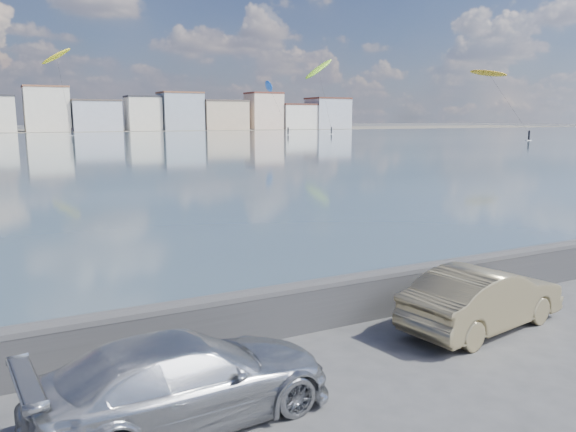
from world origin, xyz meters
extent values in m
plane|color=#333335|center=(0.00, 0.00, 0.00)|extent=(700.00, 700.00, 0.00)
cube|color=#304754|center=(0.00, 91.50, 0.01)|extent=(500.00, 177.00, 0.00)
cube|color=#4C473D|center=(0.00, 200.00, 0.01)|extent=(500.00, 60.00, 0.00)
cube|color=#28282B|center=(0.00, 2.70, 0.45)|extent=(400.00, 0.35, 0.90)
cylinder|color=#28282B|center=(0.00, 2.70, 0.90)|extent=(400.00, 0.36, 0.36)
cube|color=silver|center=(11.00, 186.00, 6.75)|extent=(13.00, 10.00, 13.50)
cube|color=brown|center=(11.00, 186.00, 13.80)|extent=(13.26, 10.20, 0.60)
cube|color=#B2B7C6|center=(25.50, 186.00, 4.75)|extent=(15.00, 12.00, 9.50)
cube|color=#4C423D|center=(25.50, 186.00, 9.80)|extent=(15.30, 12.24, 0.60)
cube|color=beige|center=(41.00, 186.00, 5.50)|extent=(11.00, 9.00, 11.00)
cube|color=#2D2D33|center=(41.00, 186.00, 11.30)|extent=(11.22, 9.18, 0.60)
cube|color=#9EA8B7|center=(54.00, 186.00, 6.25)|extent=(14.00, 11.00, 12.50)
cube|color=brown|center=(54.00, 186.00, 12.80)|extent=(14.28, 11.22, 0.60)
cube|color=#CCB293|center=(69.50, 186.00, 5.00)|extent=(16.00, 12.00, 10.00)
cube|color=#4C423D|center=(69.50, 186.00, 10.30)|extent=(16.32, 12.24, 0.60)
cube|color=beige|center=(86.00, 186.00, 6.50)|extent=(12.00, 10.00, 13.00)
cube|color=brown|center=(86.00, 186.00, 13.30)|extent=(12.24, 10.20, 0.60)
cube|color=white|center=(99.50, 186.00, 4.50)|extent=(14.00, 11.00, 9.00)
cube|color=#562D23|center=(99.50, 186.00, 9.30)|extent=(14.28, 11.22, 0.60)
cube|color=#B2B7C6|center=(114.00, 186.00, 5.75)|extent=(15.00, 12.00, 11.50)
cube|color=#562D23|center=(114.00, 186.00, 11.80)|extent=(15.30, 12.24, 0.60)
imported|color=#A7A9AE|center=(-2.54, 0.44, 0.65)|extent=(4.61, 2.20, 1.30)
imported|color=tan|center=(4.10, 1.12, 0.66)|extent=(4.18, 2.04, 1.32)
ellipsoid|color=blue|center=(62.83, 133.49, 12.74)|extent=(5.55, 7.66, 3.90)
cube|color=white|center=(61.97, 120.53, 0.05)|extent=(1.40, 0.42, 0.08)
cylinder|color=black|center=(61.97, 120.53, 0.95)|extent=(0.36, 0.36, 1.70)
sphere|color=black|center=(61.97, 120.53, 1.85)|extent=(0.28, 0.28, 0.28)
cylinder|color=black|center=(62.40, 127.01, 7.02)|extent=(0.89, 12.98, 11.46)
ellipsoid|color=#8CD826|center=(79.05, 134.53, 17.95)|extent=(9.87, 3.90, 6.85)
cube|color=white|center=(75.48, 121.47, 0.05)|extent=(1.40, 0.42, 0.08)
cylinder|color=black|center=(75.48, 121.47, 0.95)|extent=(0.36, 0.36, 1.70)
sphere|color=black|center=(75.48, 121.47, 1.85)|extent=(0.28, 0.28, 0.28)
cylinder|color=black|center=(77.26, 128.00, 9.63)|extent=(3.61, 13.09, 16.67)
ellipsoid|color=#BF8C19|center=(88.54, 80.68, 13.53)|extent=(7.34, 6.49, 2.39)
cube|color=white|center=(86.68, 67.89, 0.05)|extent=(1.40, 0.42, 0.08)
cylinder|color=black|center=(86.68, 67.89, 0.95)|extent=(0.36, 0.36, 1.70)
sphere|color=black|center=(86.68, 67.89, 1.85)|extent=(0.28, 0.28, 0.28)
cylinder|color=black|center=(87.61, 74.28, 7.42)|extent=(1.89, 12.81, 12.25)
ellipsoid|color=yellow|center=(11.51, 153.13, 19.94)|extent=(8.13, 3.69, 5.40)
cube|color=white|center=(12.56, 139.64, 0.05)|extent=(1.40, 0.42, 0.08)
cylinder|color=black|center=(12.56, 139.64, 0.95)|extent=(0.36, 0.36, 1.70)
sphere|color=black|center=(12.56, 139.64, 1.85)|extent=(0.28, 0.28, 0.28)
cylinder|color=black|center=(12.04, 146.38, 10.62)|extent=(1.08, 13.52, 18.66)
camera|label=1|loc=(-4.73, -6.95, 4.37)|focal=35.00mm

